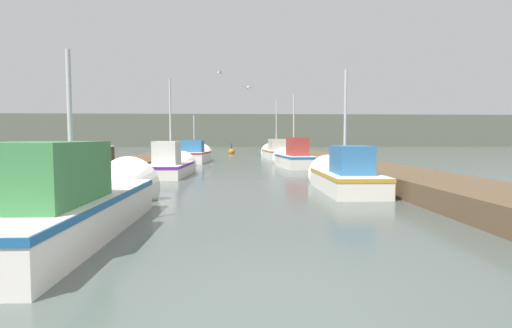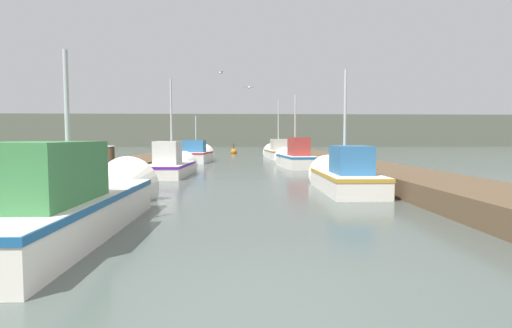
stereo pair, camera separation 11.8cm
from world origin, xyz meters
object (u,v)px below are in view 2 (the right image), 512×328
object	(u,v)px
fishing_boat_3	(294,158)
fishing_boat_4	(197,155)
mooring_piling_2	(172,154)
channel_buoy	(234,152)
mooring_piling_1	(286,148)
fishing_boat_5	(277,152)
fishing_boat_1	(343,176)
seagull_lead	(221,73)
mooring_piling_0	(111,167)
seagull_1	(249,87)
fishing_boat_0	(76,199)
fishing_boat_2	(173,165)

from	to	relation	value
fishing_boat_3	fishing_boat_4	size ratio (longest dim) A/B	1.08
mooring_piling_2	channel_buoy	xyz separation A→B (m)	(3.48, 14.80, -0.41)
mooring_piling_1	channel_buoy	distance (m)	5.54
fishing_boat_5	channel_buoy	xyz separation A→B (m)	(-3.47, 8.01, -0.30)
fishing_boat_1	seagull_lead	bearing A→B (deg)	110.72
fishing_boat_1	channel_buoy	bearing A→B (deg)	98.28
mooring_piling_1	channel_buoy	xyz separation A→B (m)	(-4.74, 2.83, -0.49)
fishing_boat_3	seagull_lead	world-z (taller)	seagull_lead
fishing_boat_1	mooring_piling_2	distance (m)	13.85
fishing_boat_1	fishing_boat_4	world-z (taller)	fishing_boat_1
fishing_boat_4	fishing_boat_5	xyz separation A→B (m)	(5.71, 4.42, 0.02)
fishing_boat_4	mooring_piling_0	bearing A→B (deg)	-89.59
fishing_boat_1	seagull_1	xyz separation A→B (m)	(-2.63, 8.30, 3.66)
fishing_boat_4	seagull_1	world-z (taller)	seagull_1
fishing_boat_0	fishing_boat_5	distance (m)	24.18
fishing_boat_5	mooring_piling_1	xyz separation A→B (m)	(1.27, 5.19, 0.19)
fishing_boat_0	mooring_piling_0	xyz separation A→B (m)	(-1.04, 5.26, 0.17)
fishing_boat_4	seagull_lead	world-z (taller)	seagull_lead
fishing_boat_5	seagull_lead	world-z (taller)	seagull_lead
mooring_piling_0	channel_buoy	size ratio (longest dim) A/B	1.19
fishing_boat_0	fishing_boat_3	bearing A→B (deg)	68.76
fishing_boat_1	fishing_boat_5	world-z (taller)	fishing_boat_5
fishing_boat_4	seagull_1	size ratio (longest dim) A/B	8.53
fishing_boat_5	seagull_1	world-z (taller)	fishing_boat_5
fishing_boat_3	fishing_boat_0	bearing A→B (deg)	-117.48
fishing_boat_0	mooring_piling_1	distance (m)	29.52
channel_buoy	fishing_boat_5	bearing A→B (deg)	-66.59
fishing_boat_0	fishing_boat_1	xyz separation A→B (m)	(6.02, 4.83, -0.07)
fishing_boat_4	mooring_piling_1	size ratio (longest dim) A/B	3.57
fishing_boat_0	fishing_boat_5	world-z (taller)	fishing_boat_5
channel_buoy	fishing_boat_3	bearing A→B (deg)	-78.44
seagull_1	fishing_boat_4	bearing A→B (deg)	120.41
fishing_boat_5	mooring_piling_0	world-z (taller)	fishing_boat_5
fishing_boat_3	seagull_lead	xyz separation A→B (m)	(-3.98, 1.67, 4.80)
seagull_lead	mooring_piling_2	bearing A→B (deg)	-115.49
channel_buoy	seagull_1	distance (m)	18.80
fishing_boat_1	mooring_piling_1	xyz separation A→B (m)	(1.06, 23.83, 0.23)
fishing_boat_3	mooring_piling_1	bearing A→B (deg)	79.71
fishing_boat_1	fishing_boat_3	distance (m)	9.56
seagull_1	channel_buoy	bearing A→B (deg)	94.71
fishing_boat_1	fishing_boat_3	bearing A→B (deg)	91.47
fishing_boat_5	mooring_piling_1	world-z (taller)	fishing_boat_5
fishing_boat_2	seagull_1	world-z (taller)	seagull_1
mooring_piling_1	fishing_boat_2	bearing A→B (deg)	-110.58
mooring_piling_0	mooring_piling_1	world-z (taller)	mooring_piling_0
fishing_boat_2	fishing_boat_4	world-z (taller)	fishing_boat_2
mooring_piling_2	channel_buoy	size ratio (longest dim) A/B	1.03
fishing_boat_3	fishing_boat_2	bearing A→B (deg)	-148.00
fishing_boat_0	seagull_lead	distance (m)	16.85
fishing_boat_2	channel_buoy	world-z (taller)	fishing_boat_2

